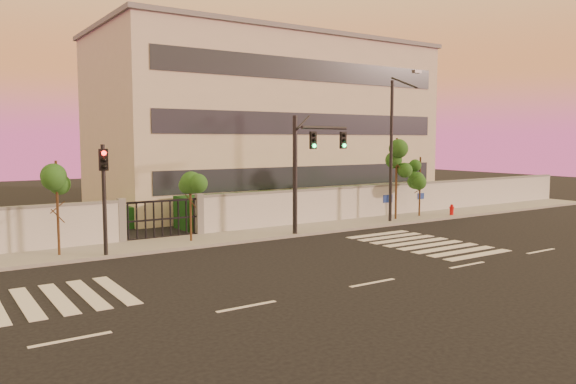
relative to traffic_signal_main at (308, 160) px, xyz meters
name	(u,v)px	position (x,y,z in m)	size (l,w,h in m)	color
ground	(373,283)	(-3.84, -9.25, -3.90)	(120.00, 120.00, 0.00)	black
sidewalk	(231,237)	(-3.84, 1.25, -3.82)	(60.00, 3.00, 0.15)	gray
perimeter_wall	(219,214)	(-3.74, 2.75, -2.83)	(60.00, 0.36, 2.20)	silver
hedge_row	(214,212)	(-2.68, 5.49, -3.08)	(41.00, 4.25, 1.80)	black
institutional_building	(265,124)	(5.16, 12.74, 2.26)	(24.40, 12.40, 12.25)	beige
road_markings	(276,268)	(-5.42, -5.49, -3.89)	(57.00, 7.62, 0.02)	silver
street_tree_c	(57,187)	(-12.00, 1.08, -0.88)	(1.30, 1.04, 4.10)	#382314
street_tree_d	(191,192)	(-6.04, 1.09, -1.41)	(1.30, 1.04, 3.37)	#382314
street_tree_e	(397,160)	(7.39, 1.08, -0.18)	(1.57, 1.25, 5.06)	#382314
street_tree_f	(420,173)	(9.61, 1.24, -1.05)	(1.35, 1.07, 3.87)	#382314
traffic_signal_main	(308,160)	(0.00, 0.00, 0.00)	(3.85, 1.16, 6.17)	black
traffic_signal_secondary	(104,187)	(-10.39, -0.05, -0.88)	(0.37, 0.35, 4.76)	black
streetlight_east	(393,143)	(6.42, 0.38, 0.84)	(0.52, 2.11, 8.77)	black
fire_hydrant	(452,211)	(11.64, 0.37, -3.48)	(0.33, 0.31, 0.83)	red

